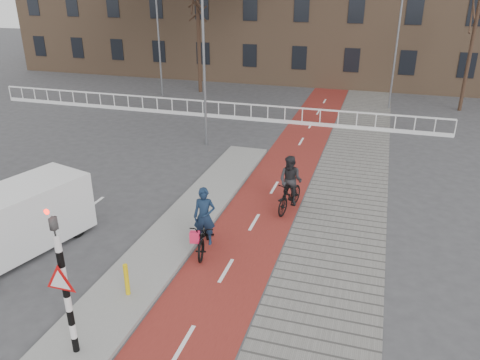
# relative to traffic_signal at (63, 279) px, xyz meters

# --- Properties ---
(ground) EXTENTS (120.00, 120.00, 0.00)m
(ground) POSITION_rel_traffic_signal_xyz_m (0.60, 2.02, -1.99)
(ground) COLOR #38383A
(ground) RESTS_ON ground
(bike_lane) EXTENTS (2.50, 60.00, 0.01)m
(bike_lane) POSITION_rel_traffic_signal_xyz_m (2.10, 12.02, -1.98)
(bike_lane) COLOR maroon
(bike_lane) RESTS_ON ground
(sidewalk) EXTENTS (3.00, 60.00, 0.01)m
(sidewalk) POSITION_rel_traffic_signal_xyz_m (4.90, 12.02, -1.98)
(sidewalk) COLOR slate
(sidewalk) RESTS_ON ground
(curb_island) EXTENTS (1.80, 16.00, 0.12)m
(curb_island) POSITION_rel_traffic_signal_xyz_m (-0.10, 6.02, -1.93)
(curb_island) COLOR gray
(curb_island) RESTS_ON ground
(traffic_signal) EXTENTS (0.80, 0.80, 3.68)m
(traffic_signal) POSITION_rel_traffic_signal_xyz_m (0.00, 0.00, 0.00)
(traffic_signal) COLOR black
(traffic_signal) RESTS_ON curb_island
(bollard) EXTENTS (0.12, 0.12, 0.88)m
(bollard) POSITION_rel_traffic_signal_xyz_m (0.08, 2.13, -1.43)
(bollard) COLOR gold
(bollard) RESTS_ON curb_island
(cyclist_near) EXTENTS (1.05, 2.06, 2.03)m
(cyclist_near) POSITION_rel_traffic_signal_xyz_m (1.15, 4.89, -1.30)
(cyclist_near) COLOR black
(cyclist_near) RESTS_ON bike_lane
(cyclist_far) EXTENTS (0.99, 1.96, 2.02)m
(cyclist_far) POSITION_rel_traffic_signal_xyz_m (3.05, 8.27, -1.14)
(cyclist_far) COLOR black
(cyclist_far) RESTS_ON bike_lane
(van) EXTENTS (2.97, 4.89, 1.97)m
(van) POSITION_rel_traffic_signal_xyz_m (-4.24, 3.16, -0.95)
(van) COLOR silver
(van) RESTS_ON ground
(railing) EXTENTS (28.00, 0.10, 0.99)m
(railing) POSITION_rel_traffic_signal_xyz_m (-4.40, 19.02, -1.68)
(railing) COLOR silver
(railing) RESTS_ON ground
(tree_mid) EXTENTS (0.27, 0.27, 6.96)m
(tree_mid) POSITION_rel_traffic_signal_xyz_m (-7.03, 25.32, 1.49)
(tree_mid) COLOR black
(tree_mid) RESTS_ON ground
(tree_right) EXTENTS (0.22, 0.22, 7.22)m
(tree_right) POSITION_rel_traffic_signal_xyz_m (10.54, 25.06, 1.62)
(tree_right) COLOR black
(tree_right) RESTS_ON ground
(streetlight_near) EXTENTS (0.12, 0.12, 7.48)m
(streetlight_near) POSITION_rel_traffic_signal_xyz_m (-2.35, 14.19, 1.75)
(streetlight_near) COLOR slate
(streetlight_near) RESTS_ON ground
(streetlight_left) EXTENTS (0.12, 0.12, 7.17)m
(streetlight_left) POSITION_rel_traffic_signal_xyz_m (-9.10, 23.25, 1.59)
(streetlight_left) COLOR slate
(streetlight_left) RESTS_ON ground
(streetlight_right) EXTENTS (0.12, 0.12, 8.53)m
(streetlight_right) POSITION_rel_traffic_signal_xyz_m (6.27, 24.32, 2.27)
(streetlight_right) COLOR slate
(streetlight_right) RESTS_ON ground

